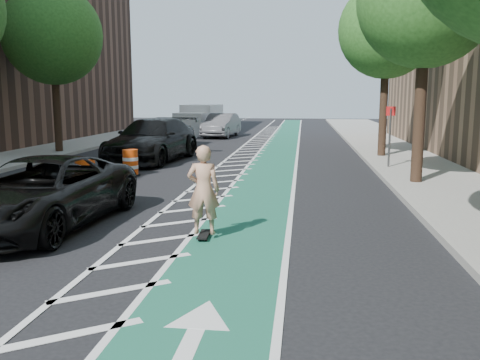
% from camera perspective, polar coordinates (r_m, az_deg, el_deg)
% --- Properties ---
extents(ground, '(120.00, 120.00, 0.00)m').
position_cam_1_polar(ground, '(9.68, -19.61, -8.32)').
color(ground, black).
rests_on(ground, ground).
extents(bike_lane, '(2.00, 90.00, 0.01)m').
position_cam_1_polar(bike_lane, '(18.48, 3.08, 0.48)').
color(bike_lane, '#1A5E41').
rests_on(bike_lane, ground).
extents(buffer_strip, '(1.40, 90.00, 0.01)m').
position_cam_1_polar(buffer_strip, '(18.64, -1.53, 0.56)').
color(buffer_strip, silver).
rests_on(buffer_strip, ground).
extents(sidewalk_right, '(5.00, 90.00, 0.15)m').
position_cam_1_polar(sidewalk_right, '(19.16, 22.86, 0.28)').
color(sidewalk_right, gray).
rests_on(sidewalk_right, ground).
extents(curb_right, '(0.12, 90.00, 0.16)m').
position_cam_1_polar(curb_right, '(18.64, 15.60, 0.45)').
color(curb_right, gray).
rests_on(curb_right, ground).
extents(curb_left, '(0.12, 90.00, 0.16)m').
position_cam_1_polar(curb_left, '(21.62, -24.55, 1.13)').
color(curb_left, gray).
rests_on(curb_left, ground).
extents(tree_r_d, '(4.20, 4.20, 7.90)m').
position_cam_1_polar(tree_r_d, '(24.66, 16.13, 15.79)').
color(tree_r_d, '#382619').
rests_on(tree_r_d, ground).
extents(tree_l_d, '(4.20, 4.20, 7.90)m').
position_cam_1_polar(tree_l_d, '(27.26, -20.19, 14.94)').
color(tree_l_d, '#382619').
rests_on(tree_l_d, ground).
extents(sign_post, '(0.35, 0.08, 2.47)m').
position_cam_1_polar(sign_post, '(20.55, 16.46, 4.78)').
color(sign_post, '#4C4C4C').
rests_on(sign_post, ground).
extents(skateboard, '(0.24, 0.73, 0.10)m').
position_cam_1_polar(skateboard, '(10.41, -4.07, -6.11)').
color(skateboard, black).
rests_on(skateboard, ground).
extents(skateboarder, '(0.68, 0.47, 1.81)m').
position_cam_1_polar(skateboarder, '(10.20, -4.13, -1.11)').
color(skateboarder, tan).
rests_on(skateboarder, skateboard).
extents(suv_near, '(2.87, 5.66, 1.53)m').
position_cam_1_polar(suv_near, '(11.95, -21.49, -1.34)').
color(suv_near, black).
rests_on(suv_near, ground).
extents(suv_far, '(3.29, 6.75, 1.89)m').
position_cam_1_polar(suv_far, '(23.05, -9.78, 4.47)').
color(suv_far, black).
rests_on(suv_far, ground).
extents(car_silver, '(1.99, 4.05, 1.33)m').
position_cam_1_polar(car_silver, '(30.34, -7.36, 5.13)').
color(car_silver, gray).
rests_on(car_silver, ground).
extents(car_grey, '(2.25, 5.24, 1.68)m').
position_cam_1_polar(car_grey, '(36.43, -2.11, 6.17)').
color(car_grey, '#59595E').
rests_on(car_grey, ground).
extents(box_truck, '(2.99, 5.59, 2.23)m').
position_cam_1_polar(box_truck, '(39.86, -4.58, 6.69)').
color(box_truck, white).
rests_on(box_truck, ground).
extents(barrel_a, '(0.74, 0.74, 1.02)m').
position_cam_1_polar(barrel_a, '(15.94, -16.93, 0.38)').
color(barrel_a, '#DC450B').
rests_on(barrel_a, ground).
extents(barrel_b, '(0.70, 0.70, 0.95)m').
position_cam_1_polar(barrel_b, '(18.93, -12.20, 1.85)').
color(barrel_b, '#E1450B').
rests_on(barrel_b, ground).
extents(barrel_c, '(0.61, 0.61, 0.84)m').
position_cam_1_polar(barrel_c, '(24.86, -11.48, 3.49)').
color(barrel_c, '#E1540B').
rests_on(barrel_c, ground).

